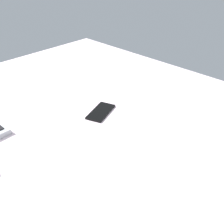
{
  "coord_description": "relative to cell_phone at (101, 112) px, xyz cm",
  "views": [
    {
      "loc": [
        -60.15,
        57.82,
        76.66
      ],
      "look_at": [
        -1.22,
        -2.88,
        24.0
      ],
      "focal_mm": 43.46,
      "sensor_mm": 36.0,
      "label": 1
    }
  ],
  "objects": [
    {
      "name": "cell_phone",
      "position": [
        0.0,
        0.0,
        0.0
      ],
      "size": [
        11.12,
        15.47,
        0.8
      ],
      "primitive_type": "cube",
      "rotation": [
        0.0,
        0.0,
        3.48
      ],
      "color": "black",
      "rests_on": "bed_mattress"
    },
    {
      "name": "bed_mattress",
      "position": [
        -8.44,
        6.23,
        -9.4
      ],
      "size": [
        180.0,
        140.0,
        18.0
      ],
      "primitive_type": "cube",
      "color": "silver",
      "rests_on": "ground"
    }
  ]
}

